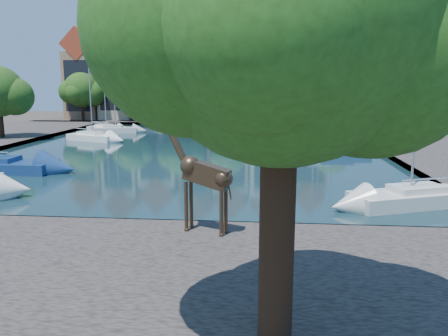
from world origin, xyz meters
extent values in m
plane|color=#38332B|center=(0.00, 0.00, 0.00)|extent=(160.00, 160.00, 0.00)
cube|color=black|center=(0.00, 24.00, 0.04)|extent=(38.00, 50.00, 0.08)
cube|color=#4B4541|center=(0.00, -7.00, 0.25)|extent=(50.00, 14.00, 0.50)
cube|color=#4B4541|center=(0.00, 56.00, 0.25)|extent=(60.00, 16.00, 0.50)
cylinder|color=#332114|center=(7.50, -9.00, 3.25)|extent=(0.80, 0.80, 5.50)
sphere|color=#214915|center=(7.50, -9.00, 7.92)|extent=(6.40, 6.40, 6.40)
sphere|color=#214915|center=(9.42, -8.70, 7.28)|extent=(4.80, 4.80, 4.80)
sphere|color=#214915|center=(5.74, -9.40, 7.60)|extent=(4.48, 4.48, 4.48)
cube|color=#987253|center=(-23.00, 56.00, 6.00)|extent=(5.39, 9.00, 11.00)
cube|color=maroon|center=(-23.00, 56.00, 12.71)|extent=(5.44, 9.18, 5.44)
cube|color=black|center=(-23.00, 51.52, 6.00)|extent=(4.40, 0.05, 8.25)
cube|color=#BDB391|center=(-17.00, 56.00, 6.75)|extent=(5.88, 9.00, 12.50)
cube|color=maroon|center=(-17.00, 56.00, 14.32)|extent=(5.94, 9.18, 5.94)
cube|color=black|center=(-17.00, 51.52, 6.75)|extent=(4.80, 0.05, 9.38)
cube|color=beige|center=(-10.50, 56.00, 5.75)|extent=(6.37, 9.00, 10.50)
cube|color=maroon|center=(-10.50, 56.00, 12.43)|extent=(6.43, 9.18, 6.43)
cube|color=black|center=(-10.50, 51.52, 5.75)|extent=(5.20, 0.05, 7.88)
cube|color=brown|center=(-4.00, 56.00, 7.00)|extent=(5.39, 9.00, 13.00)
cube|color=maroon|center=(-4.00, 56.00, 14.71)|extent=(5.44, 9.18, 5.44)
cube|color=black|center=(-4.00, 51.52, 7.00)|extent=(4.40, 0.05, 9.75)
cube|color=tan|center=(2.00, 56.00, 6.25)|extent=(5.88, 9.00, 11.50)
cube|color=maroon|center=(2.00, 56.00, 13.32)|extent=(5.94, 9.18, 5.94)
cube|color=black|center=(2.00, 51.52, 6.25)|extent=(4.80, 0.05, 8.62)
cube|color=beige|center=(8.50, 56.00, 6.50)|extent=(6.37, 9.00, 12.00)
cube|color=maroon|center=(8.50, 56.00, 13.93)|extent=(6.43, 9.18, 6.43)
cube|color=black|center=(8.50, 51.52, 6.50)|extent=(5.20, 0.05, 9.00)
cube|color=brown|center=(15.00, 56.00, 5.75)|extent=(5.39, 9.00, 10.50)
cube|color=maroon|center=(15.00, 56.00, 12.21)|extent=(5.44, 9.18, 5.44)
cube|color=black|center=(15.00, 51.52, 5.75)|extent=(4.40, 0.05, 7.88)
cylinder|color=#332114|center=(-22.00, 50.50, 2.10)|extent=(0.50, 0.50, 3.20)
sphere|color=#1C3810|center=(-22.00, 50.50, 5.38)|extent=(5.60, 5.60, 5.60)
sphere|color=#1C3810|center=(-20.32, 50.80, 4.82)|extent=(4.20, 4.20, 4.20)
sphere|color=#1C3810|center=(-23.54, 50.10, 5.10)|extent=(3.92, 3.92, 3.92)
cylinder|color=#332114|center=(-14.00, 50.50, 2.10)|extent=(0.50, 0.50, 3.20)
sphere|color=#1C3810|center=(-14.00, 50.50, 5.26)|extent=(5.20, 5.20, 5.20)
sphere|color=#1C3810|center=(-12.44, 50.80, 4.74)|extent=(3.90, 3.90, 3.90)
sphere|color=#1C3810|center=(-15.43, 50.10, 5.00)|extent=(3.64, 3.64, 3.64)
cylinder|color=#332114|center=(-6.00, 50.50, 2.10)|extent=(0.50, 0.50, 3.20)
sphere|color=#1C3810|center=(-6.00, 50.50, 5.50)|extent=(6.00, 6.00, 6.00)
sphere|color=#1C3810|center=(-4.20, 50.80, 4.90)|extent=(4.50, 4.50, 4.50)
sphere|color=#1C3810|center=(-7.65, 50.10, 5.20)|extent=(4.20, 4.20, 4.20)
cylinder|color=#332114|center=(2.00, 50.50, 2.10)|extent=(0.50, 0.50, 3.20)
sphere|color=#1C3810|center=(2.00, 50.50, 5.32)|extent=(5.40, 5.40, 5.40)
sphere|color=#1C3810|center=(3.62, 50.80, 4.78)|extent=(4.05, 4.05, 4.05)
sphere|color=#1C3810|center=(0.51, 50.10, 5.05)|extent=(3.78, 3.78, 3.78)
cylinder|color=#332114|center=(10.00, 50.50, 2.10)|extent=(0.50, 0.50, 3.20)
sphere|color=#1C3810|center=(10.00, 50.50, 5.44)|extent=(5.80, 5.80, 5.80)
sphere|color=#1C3810|center=(11.74, 50.80, 4.86)|extent=(4.35, 4.35, 4.35)
sphere|color=#1C3810|center=(8.40, 50.10, 5.15)|extent=(4.06, 4.06, 4.06)
cylinder|color=#332114|center=(18.00, 50.50, 2.10)|extent=(0.50, 0.50, 3.20)
sphere|color=#1C3810|center=(18.00, 50.50, 5.26)|extent=(5.20, 5.20, 5.20)
sphere|color=#1C3810|center=(19.56, 50.80, 4.74)|extent=(3.90, 3.90, 3.90)
sphere|color=#1C3810|center=(16.57, 50.10, 5.00)|extent=(3.64, 3.64, 3.64)
cylinder|color=#332114|center=(-22.00, 28.00, 2.20)|extent=(0.54, 0.54, 3.40)
sphere|color=#1C3810|center=(-20.32, 28.30, 5.02)|extent=(4.20, 4.20, 4.20)
cylinder|color=#3A2C1D|center=(4.09, -1.44, 1.53)|extent=(0.16, 0.16, 2.06)
cylinder|color=#3A2C1D|center=(4.23, -1.03, 1.53)|extent=(0.16, 0.16, 2.06)
cylinder|color=#3A2C1D|center=(5.58, -1.94, 1.53)|extent=(0.16, 0.16, 2.06)
cylinder|color=#3A2C1D|center=(5.72, -1.53, 1.53)|extent=(0.16, 0.16, 2.06)
cube|color=#3A2C1D|center=(4.95, -1.50, 2.91)|extent=(2.07, 1.15, 1.21)
cylinder|color=#3A2C1D|center=(3.56, -1.03, 4.25)|extent=(1.35, 0.70, 2.13)
cube|color=#3A2C1D|center=(2.89, -0.81, 5.30)|extent=(0.60, 0.35, 0.33)
cube|color=navy|center=(-12.00, 11.41, 0.58)|extent=(7.93, 2.84, 1.00)
cube|color=white|center=(-12.00, 29.20, 0.53)|extent=(6.39, 4.16, 0.89)
cube|color=white|center=(-12.00, 29.20, 0.82)|extent=(3.00, 2.34, 0.49)
cylinder|color=#B2B2B7|center=(-12.00, 29.20, 4.79)|extent=(0.12, 0.12, 8.04)
cube|color=silver|center=(-12.00, 37.10, 0.52)|extent=(5.80, 2.75, 0.89)
cube|color=silver|center=(-12.00, 37.10, 0.82)|extent=(2.61, 1.71, 0.49)
cylinder|color=#B2B2B7|center=(-12.00, 37.10, 4.88)|extent=(0.12, 0.12, 8.22)
cube|color=white|center=(-13.81, 38.61, 0.51)|extent=(5.43, 3.23, 0.86)
cube|color=white|center=(-13.81, 38.61, 0.80)|extent=(2.52, 1.86, 0.48)
cylinder|color=#B2B2B7|center=(-13.81, 38.61, 5.06)|extent=(0.11, 0.11, 8.63)
cube|color=silver|center=(15.00, 4.77, 0.57)|extent=(6.82, 4.38, 0.97)
cube|color=silver|center=(15.00, 4.77, 0.89)|extent=(3.19, 2.47, 0.54)
cylinder|color=#B2B2B7|center=(15.00, 4.77, 5.85)|extent=(0.13, 0.13, 10.02)
cube|color=navy|center=(13.55, 21.94, 0.48)|extent=(6.75, 2.49, 0.79)
cube|color=navy|center=(13.55, 21.94, 0.74)|extent=(2.96, 1.70, 0.44)
cylinder|color=#B2B2B7|center=(13.55, 21.94, 5.34)|extent=(0.11, 0.11, 9.28)
cube|color=silver|center=(12.00, 22.97, 0.57)|extent=(6.41, 4.44, 0.98)
cube|color=silver|center=(12.00, 22.97, 0.89)|extent=(3.03, 2.45, 0.54)
cylinder|color=#B2B2B7|center=(12.00, 22.97, 6.24)|extent=(0.13, 0.13, 10.79)
cube|color=silver|center=(15.00, 42.44, 0.58)|extent=(6.01, 4.17, 1.00)
cube|color=silver|center=(15.00, 42.44, 0.91)|extent=(2.85, 2.30, 0.56)
cylinder|color=#B2B2B7|center=(15.00, 42.44, 5.25)|extent=(0.13, 0.13, 8.78)
camera|label=1|loc=(7.14, -18.40, 6.49)|focal=35.00mm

